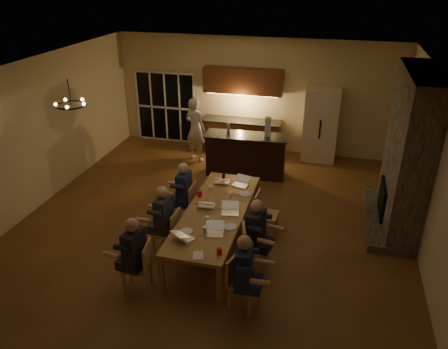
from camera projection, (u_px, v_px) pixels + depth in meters
The scene contains 43 objects.
floor at pixel (211, 227), 9.06m from camera, with size 9.00×9.00×0.00m, color brown.
back_wall at pixel (255, 95), 12.30m from camera, with size 8.00×0.04×3.20m, color beige.
left_wall at pixel (29, 138), 9.28m from camera, with size 0.04×9.00×3.20m, color beige.
right_wall at pixel (436, 180), 7.45m from camera, with size 0.04×9.00×3.20m, color beige.
ceiling at pixel (209, 72), 7.66m from camera, with size 8.00×9.00×0.04m, color white.
french_doors at pixel (166, 107), 13.11m from camera, with size 1.86×0.08×2.10m, color black.
fireplace at pixel (408, 152), 8.57m from camera, with size 0.58×2.50×3.20m, color #696053.
kitchenette at pixel (242, 111), 12.27m from camera, with size 2.24×0.68×2.40m, color #5E271B, non-canonical shape.
refrigerator at pixel (321, 125), 11.81m from camera, with size 0.90×0.68×2.00m, color beige.
dining_table at pixel (216, 227), 8.37m from camera, with size 1.10×3.21×0.75m, color tan.
bar_island at pixel (246, 155), 11.13m from camera, with size 2.07×0.68×1.08m, color black.
chair_left_near at pixel (137, 266), 7.18m from camera, with size 0.44×0.44×0.89m, color tan, non-canonical shape.
chair_left_mid at pixel (166, 232), 8.10m from camera, with size 0.44×0.44×0.89m, color tan, non-canonical shape.
chair_left_far at pixel (184, 203), 9.08m from camera, with size 0.44×0.44×0.89m, color tan, non-canonical shape.
chair_right_near at pixel (245, 283), 6.79m from camera, with size 0.44×0.44×0.89m, color tan, non-canonical shape.
chair_right_mid at pixel (255, 248), 7.64m from camera, with size 0.44×0.44×0.89m, color tan, non-canonical shape.
chair_right_far at pixel (267, 214), 8.68m from camera, with size 0.44×0.44×0.89m, color tan, non-canonical shape.
person_left_near at pixel (135, 255), 7.04m from camera, with size 0.60×0.60×1.38m, color #21232A, non-canonical shape.
person_right_near at pixel (244, 274), 6.61m from camera, with size 0.60×0.60×1.38m, color #1E274B, non-canonical shape.
person_left_mid at pixel (164, 220), 8.01m from camera, with size 0.60×0.60×1.38m, color #34383E, non-canonical shape.
person_right_mid at pixel (256, 235), 7.57m from camera, with size 0.60×0.60×1.38m, color #21232A, non-canonical shape.
person_left_far at pixel (184, 194), 8.93m from camera, with size 0.60×0.60×1.38m, color #1E274B, non-canonical shape.
standing_person at pixel (196, 129), 11.84m from camera, with size 0.65×0.43×1.78m, color silver.
chandelier at pixel (71, 105), 7.48m from camera, with size 0.53×0.53×0.03m, color black.
laptop_a at pixel (185, 232), 7.33m from camera, with size 0.32×0.28×0.23m, color silver, non-canonical shape.
laptop_b at pixel (214, 229), 7.43m from camera, with size 0.32×0.28×0.23m, color silver, non-canonical shape.
laptop_c at pixel (206, 201), 8.32m from camera, with size 0.32×0.28×0.23m, color silver, non-canonical shape.
laptop_d at pixel (230, 208), 8.05m from camera, with size 0.32×0.28×0.23m, color silver, non-canonical shape.
laptop_e at pixel (222, 177), 9.22m from camera, with size 0.32×0.28×0.23m, color silver, non-canonical shape.
laptop_f at pixel (240, 181), 9.08m from camera, with size 0.32×0.28×0.23m, color silver, non-canonical shape.
mug_front at pixel (208, 219), 7.84m from camera, with size 0.08×0.08×0.10m, color white.
mug_mid at pixel (231, 195), 8.67m from camera, with size 0.08×0.08×0.10m, color white.
mug_back at pixel (210, 188), 8.92m from camera, with size 0.09×0.09×0.10m, color white.
redcup_near at pixel (219, 251), 6.94m from camera, with size 0.08×0.08×0.12m, color red.
redcup_mid at pixel (200, 194), 8.68m from camera, with size 0.09×0.09×0.12m, color red.
can_silver at pixel (205, 230), 7.50m from camera, with size 0.07×0.07×0.12m, color #B2B2B7.
can_cola at pixel (224, 176), 9.41m from camera, with size 0.06×0.06×0.12m, color #3F0F0C.
plate_near at pixel (230, 227), 7.68m from camera, with size 0.24×0.24×0.02m, color white.
plate_left at pixel (186, 231), 7.55m from camera, with size 0.22×0.22×0.02m, color white.
plate_far at pixel (245, 194), 8.79m from camera, with size 0.23×0.23×0.02m, color white.
notepad at pixel (198, 256), 6.93m from camera, with size 0.16×0.23×0.01m, color white.
bar_bottle at pixel (228, 128), 10.99m from camera, with size 0.08×0.08×0.24m, color #99999E.
bar_blender at pixel (268, 127), 10.74m from camera, with size 0.15×0.15×0.48m, color silver.
Camera 1 is at (2.20, -7.37, 4.93)m, focal length 35.00 mm.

